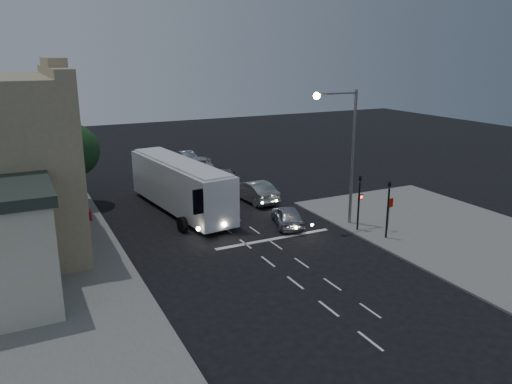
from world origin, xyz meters
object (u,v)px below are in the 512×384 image
traffic_signal_main (359,196)px  traffic_signal_side (388,203)px  car_extra (185,157)px  regulatory_sign (389,209)px  tour_bus (180,184)px  streetlight (345,143)px  car_sedan_b (223,178)px  car_suv (287,216)px  car_sedan_a (254,191)px  car_sedan_c (199,165)px  street_tree (72,148)px

traffic_signal_main → traffic_signal_side: size_ratio=1.00×
traffic_signal_main → car_extra: bearing=97.5°
regulatory_sign → traffic_signal_main: bearing=149.2°
tour_bus → streetlight: 12.43m
car_sedan_b → traffic_signal_side: 17.00m
traffic_signal_main → streetlight: (-0.26, 1.42, 3.31)m
tour_bus → car_suv: 8.49m
traffic_signal_side → car_sedan_a: bearing=108.4°
car_sedan_a → car_extra: (-0.30, 16.23, -0.16)m
car_sedan_c → traffic_signal_main: traffic_signal_main is taller
car_sedan_c → street_tree: bearing=43.0°
regulatory_sign → street_tree: street_tree is taller
car_sedan_a → car_suv: bearing=80.9°
car_sedan_b → traffic_signal_main: bearing=119.0°
car_extra → car_sedan_a: bearing=88.7°
tour_bus → traffic_signal_main: (9.09, -9.36, 0.34)m
car_suv → regulatory_sign: 6.73m
traffic_signal_main → regulatory_sign: (1.70, -1.01, -0.82)m
streetlight → regulatory_sign: bearing=-51.3°
car_suv → street_tree: 17.01m
traffic_signal_main → streetlight: bearing=100.2°
car_sedan_a → car_sedan_c: bearing=-91.4°
car_suv → car_sedan_b: (0.08, 11.39, 0.10)m
car_sedan_a → regulatory_sign: bearing=110.7°
traffic_signal_side → street_tree: bearing=135.5°
car_extra → regulatory_sign: (5.04, -26.53, 0.92)m
car_sedan_b → regulatory_sign: bearing=124.0°
tour_bus → car_sedan_a: (6.05, -0.07, -1.25)m
car_sedan_b → regulatory_sign: regulatory_sign is taller
regulatory_sign → traffic_signal_side: bearing=-136.1°
tour_bus → regulatory_sign: tour_bus is taller
car_extra → streetlight: bearing=94.9°
car_suv → car_sedan_b: size_ratio=0.74×
street_tree → car_sedan_a: bearing=-21.2°
car_sedan_b → streetlight: bearing=119.4°
car_extra → regulatory_sign: 27.02m
traffic_signal_main → street_tree: 21.38m
regulatory_sign → streetlight: streetlight is taller
car_sedan_a → streetlight: (2.78, -7.87, 4.90)m
car_suv → car_extra: (0.26, 22.49, -0.03)m
car_suv → car_sedan_a: 6.29m
tour_bus → street_tree: street_tree is taller
car_suv → car_extra: 22.49m
traffic_signal_side → street_tree: 23.24m
car_sedan_b → traffic_signal_side: traffic_signal_side is taller
car_sedan_a → streetlight: size_ratio=0.56×
car_extra → streetlight: size_ratio=0.45×
car_suv → car_sedan_b: car_sedan_b is taller
regulatory_sign → car_sedan_b: bearing=108.7°
car_sedan_a → traffic_signal_main: (3.04, -9.29, 1.59)m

